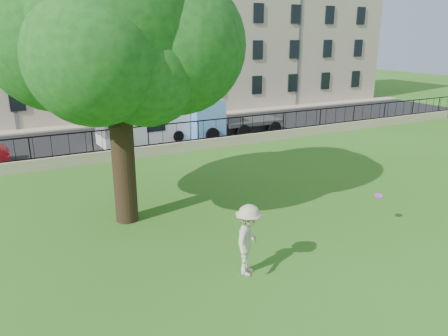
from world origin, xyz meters
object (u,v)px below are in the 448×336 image
white_van (143,124)px  blue_truck (234,116)px  frisbee (379,196)px  man (248,240)px  tree (109,26)px

white_van → blue_truck: bearing=-12.8°
white_van → frisbee: bearing=-81.9°
man → blue_truck: size_ratio=0.34×
tree → blue_truck: (10.34, 10.36, -5.44)m
man → blue_truck: blue_truck is taller
man → blue_truck: bearing=17.2°
white_van → blue_truck: blue_truck is taller
white_van → blue_truck: size_ratio=0.90×
tree → blue_truck: 15.61m
tree → frisbee: 10.56m
tree → man: (2.10, -5.29, -5.69)m
man → frisbee: man is taller
tree → man: bearing=-68.3°
man → frisbee: bearing=-39.2°
white_van → blue_truck: 5.96m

